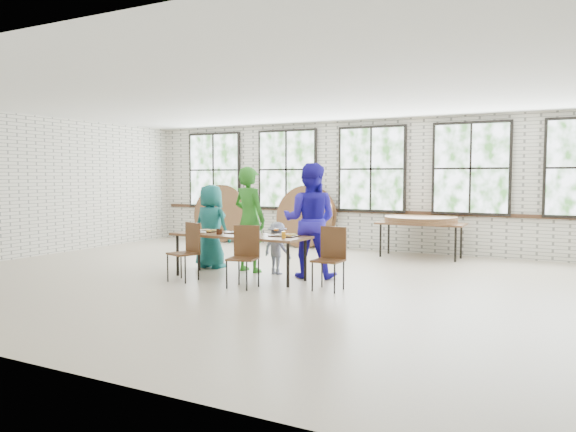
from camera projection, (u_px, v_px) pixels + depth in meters
The scene contains 13 objects.
room at pixel (371, 171), 12.83m from camera, with size 12.00×12.00×12.00m.
dining_table at pixel (240, 237), 9.38m from camera, with size 2.42×0.87×0.74m.
chair_near_left at pixel (188, 247), 9.20m from camera, with size 0.54×0.53×0.95m.
chair_near_right at pixel (245, 251), 8.66m from camera, with size 0.50×0.49×0.95m.
chair_spare at pixel (331, 253), 8.46m from camera, with size 0.42×0.41×0.95m.
adult_teal at pixel (211, 226), 10.45m from camera, with size 0.76×0.50×1.56m, color #1B6868.
adult_green at pixel (249, 219), 10.04m from camera, with size 0.69×0.45×1.88m, color #297A20.
toddler at pixel (277, 248), 9.80m from camera, with size 0.59×0.34×0.91m, color #121C3A.
adult_blue at pixel (310, 220), 9.46m from camera, with size 0.94×0.73×1.93m, color #241AB6.
storage_table at pixel (421, 225), 11.75m from camera, with size 1.82×0.80×0.74m.
tabletop_clutter at pixel (244, 233), 9.31m from camera, with size 2.03×0.64×0.11m.
round_tops_stacked at pixel (421, 220), 11.74m from camera, with size 1.50×1.50×0.13m.
round_tops_leaning at pixel (261, 215), 14.06m from camera, with size 4.14×0.39×1.49m.
Camera 1 is at (4.41, -7.81, 1.71)m, focal length 35.00 mm.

